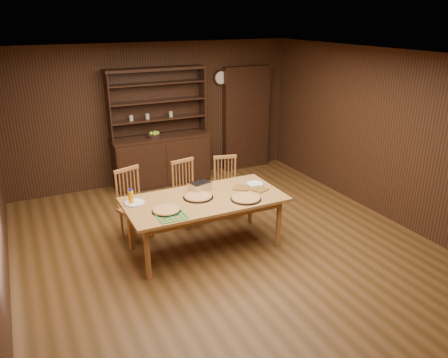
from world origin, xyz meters
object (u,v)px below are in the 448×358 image
chair_center (186,190)px  juice_bottle (131,197)px  dining_table (205,203)px  china_hutch (161,153)px  chair_left (132,201)px  chair_right (226,184)px

chair_center → juice_bottle: bearing=-158.6°
dining_table → chair_center: size_ratio=2.13×
china_hutch → chair_center: size_ratio=2.17×
chair_left → juice_bottle: bearing=-123.1°
dining_table → chair_left: (-0.79, 0.79, -0.13)m
china_hutch → juice_bottle: china_hutch is taller
chair_left → juice_bottle: (-0.14, -0.54, 0.30)m
china_hutch → chair_center: bearing=-95.8°
dining_table → chair_left: 1.13m
dining_table → china_hutch: bearing=84.5°
dining_table → chair_center: 0.90m
dining_table → juice_bottle: 0.98m
china_hutch → juice_bottle: 2.68m
chair_right → juice_bottle: 1.84m
dining_table → juice_bottle: size_ratio=10.24×
china_hutch → chair_right: size_ratio=2.26×
chair_left → chair_center: chair_left is taller
chair_right → chair_center: bearing=-165.3°
china_hutch → chair_right: 1.83m
china_hutch → chair_right: china_hutch is taller
chair_left → chair_right: (1.55, 0.10, -0.04)m
dining_table → chair_right: 1.19m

